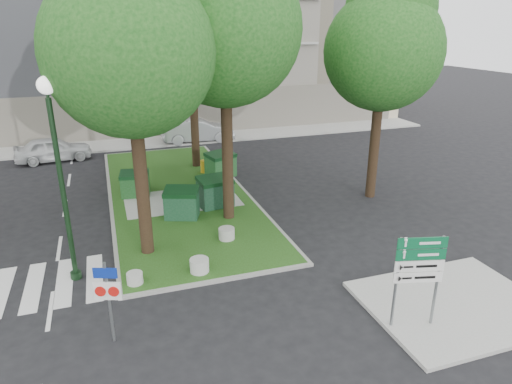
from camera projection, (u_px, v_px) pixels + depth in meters
name	position (u px, v px, depth m)	size (l,w,h in m)	color
ground	(206.00, 283.00, 14.28)	(120.00, 120.00, 0.00)	black
median_island	(178.00, 194.00, 21.51)	(6.00, 16.00, 0.12)	#234313
median_kerb	(178.00, 194.00, 21.51)	(6.30, 16.30, 0.10)	gray
sidewalk_corner	(454.00, 304.00, 13.10)	(5.00, 4.00, 0.12)	#999993
building_sidewalk	(145.00, 142.00, 30.67)	(42.00, 3.00, 0.12)	#999993
zebra_crossing	(80.00, 279.00, 14.48)	(5.00, 3.00, 0.01)	silver
apartment_building	(126.00, 17.00, 34.55)	(41.00, 12.00, 16.00)	#C3B892
tree_median_near_left	(131.00, 35.00, 13.56)	(5.20, 5.20, 10.53)	black
tree_median_near_right	(226.00, 12.00, 16.15)	(5.60, 5.60, 11.46)	black
tree_median_mid	(132.00, 39.00, 19.60)	(4.80, 4.80, 9.99)	black
tree_median_far	(191.00, 8.00, 22.75)	(5.80, 5.80, 11.93)	black
tree_street_right	(385.00, 39.00, 19.05)	(5.00, 5.00, 10.06)	black
dumpster_a	(135.00, 184.00, 20.91)	(1.42, 1.11, 1.19)	#103E14
dumpster_b	(182.00, 203.00, 18.61)	(1.62, 1.37, 1.28)	#10371E
dumpster_c	(215.00, 192.00, 19.75)	(1.60, 1.24, 1.35)	#0F331E
dumpster_d	(221.00, 165.00, 23.47)	(1.72, 1.50, 1.34)	#15461B
bollard_left	(135.00, 278.00, 13.99)	(0.49, 0.49, 0.35)	#ABABA6
bollard_right	(227.00, 234.00, 16.86)	(0.59, 0.59, 0.42)	#A09F9B
bollard_mid	(199.00, 265.00, 14.64)	(0.62, 0.62, 0.44)	#AEAFAA
litter_bin	(204.00, 166.00, 24.27)	(0.38, 0.38, 0.67)	gold
street_lamp	(58.00, 159.00, 13.17)	(0.50, 0.50, 6.30)	black
traffic_sign_pole	(108.00, 292.00, 11.19)	(0.65, 0.27, 2.27)	slate
directional_sign	(419.00, 268.00, 11.57)	(1.25, 0.36, 2.57)	slate
car_white	(53.00, 149.00, 26.58)	(1.69, 4.20, 1.43)	silver
car_silver	(198.00, 130.00, 30.82)	(1.68, 4.81, 1.59)	#9A9EA1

